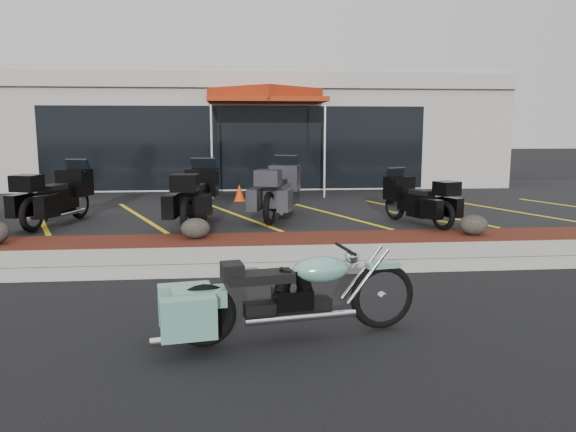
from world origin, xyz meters
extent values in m
plane|color=black|center=(0.00, 0.00, 0.00)|extent=(90.00, 90.00, 0.00)
cube|color=gray|center=(0.00, 0.90, 0.07)|extent=(24.00, 0.25, 0.15)
cube|color=gray|center=(0.00, 1.60, 0.07)|extent=(24.00, 1.20, 0.15)
cube|color=#3A1B0D|center=(0.00, 2.80, 0.08)|extent=(24.00, 1.20, 0.16)
cube|color=black|center=(0.00, 8.20, 0.07)|extent=(26.00, 9.60, 0.15)
cube|color=gray|center=(0.00, 14.50, 2.00)|extent=(18.00, 8.00, 4.00)
cube|color=black|center=(0.00, 10.52, 1.50)|extent=(12.00, 0.06, 2.60)
cube|color=gray|center=(0.00, 10.49, 3.60)|extent=(18.00, 0.30, 0.50)
ellipsoid|color=black|center=(-0.77, 2.92, 0.35)|extent=(0.53, 0.44, 0.37)
ellipsoid|color=black|center=(4.42, 2.78, 0.35)|extent=(0.54, 0.45, 0.38)
cone|color=red|center=(0.07, 8.11, 0.38)|extent=(0.35, 0.35, 0.45)
cylinder|color=silver|center=(-0.50, 8.45, 1.46)|extent=(0.06, 0.06, 2.61)
cylinder|color=silver|center=(2.66, 8.78, 1.46)|extent=(0.06, 0.06, 2.61)
cylinder|color=silver|center=(-0.83, 11.61, 1.46)|extent=(0.06, 0.06, 2.61)
cylinder|color=silver|center=(2.33, 11.95, 1.46)|extent=(0.06, 0.06, 2.61)
cube|color=maroon|center=(0.91, 10.20, 2.94)|extent=(3.75, 3.75, 0.14)
cube|color=maroon|center=(0.91, 10.20, 3.13)|extent=(3.52, 3.52, 0.40)
camera|label=1|loc=(-0.03, -7.23, 2.19)|focal=35.00mm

